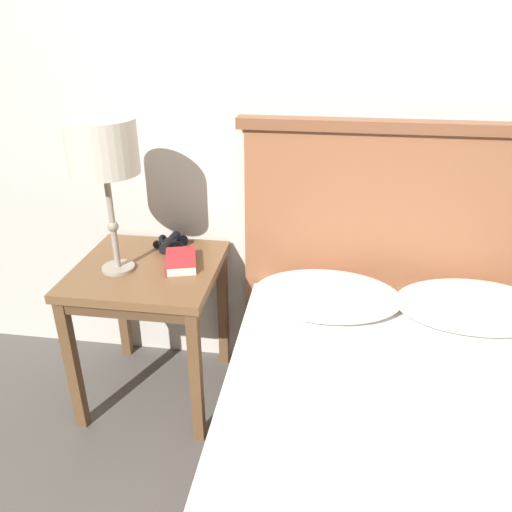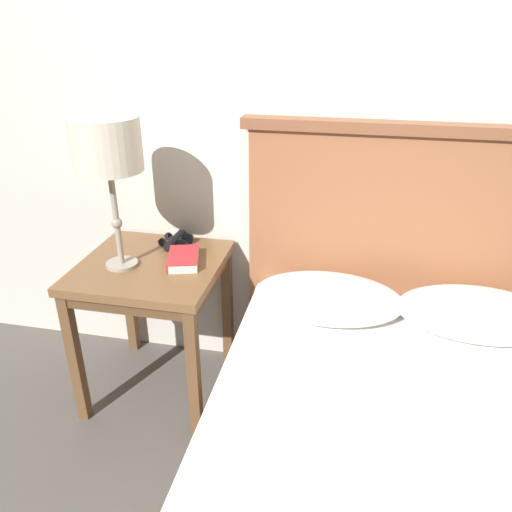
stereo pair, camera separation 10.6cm
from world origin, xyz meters
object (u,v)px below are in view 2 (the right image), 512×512
object	(u,v)px
nightstand	(152,281)
book_on_nightstand	(183,259)
bed	(399,470)
binoculars_pair	(176,240)
table_lamp	(107,148)

from	to	relation	value
nightstand	book_on_nightstand	world-z (taller)	book_on_nightstand
nightstand	bed	size ratio (longest dim) A/B	0.35
book_on_nightstand	binoculars_pair	bearing A→B (deg)	119.23
nightstand	table_lamp	distance (m)	0.58
table_lamp	binoculars_pair	bearing A→B (deg)	58.46
nightstand	bed	bearing A→B (deg)	-27.55
bed	book_on_nightstand	xyz separation A→B (m)	(-0.89, 0.56, 0.38)
binoculars_pair	table_lamp	bearing A→B (deg)	-121.54
bed	binoculars_pair	bearing A→B (deg)	143.59
binoculars_pair	nightstand	bearing A→B (deg)	-102.89
book_on_nightstand	binoculars_pair	size ratio (longest dim) A/B	1.39
book_on_nightstand	bed	bearing A→B (deg)	-32.17
binoculars_pair	bed	bearing A→B (deg)	-36.41
table_lamp	binoculars_pair	xyz separation A→B (m)	(0.15, 0.24, -0.46)
nightstand	binoculars_pair	world-z (taller)	binoculars_pair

